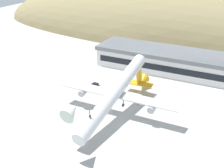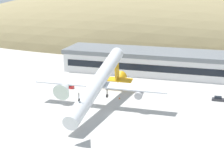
{
  "view_description": "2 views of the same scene",
  "coord_description": "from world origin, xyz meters",
  "px_view_note": "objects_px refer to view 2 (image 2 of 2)",
  "views": [
    {
      "loc": [
        33.57,
        -74.68,
        51.03
      ],
      "look_at": [
        -8.8,
        7.71,
        9.31
      ],
      "focal_mm": 50.0,
      "sensor_mm": 36.0,
      "label": 1
    },
    {
      "loc": [
        28.9,
        -96.14,
        39.08
      ],
      "look_at": [
        -3.27,
        9.3,
        6.47
      ],
      "focal_mm": 60.0,
      "sensor_mm": 36.0,
      "label": 2
    }
  ],
  "objects_px": {
    "cargo_airplane": "(99,83)",
    "service_car_1": "(69,86)",
    "service_car_0": "(218,99)",
    "terminal_building": "(182,62)",
    "traffic_cone_0": "(119,98)"
  },
  "relations": [
    {
      "from": "service_car_0",
      "to": "service_car_1",
      "type": "height_order",
      "value": "service_car_1"
    },
    {
      "from": "cargo_airplane",
      "to": "service_car_1",
      "type": "bearing_deg",
      "value": 136.28
    },
    {
      "from": "terminal_building",
      "to": "service_car_1",
      "type": "distance_m",
      "value": 46.72
    },
    {
      "from": "traffic_cone_0",
      "to": "service_car_1",
      "type": "bearing_deg",
      "value": 163.51
    },
    {
      "from": "cargo_airplane",
      "to": "service_car_1",
      "type": "distance_m",
      "value": 24.44
    },
    {
      "from": "service_car_1",
      "to": "traffic_cone_0",
      "type": "xyz_separation_m",
      "value": [
        20.44,
        -6.05,
        -0.4
      ]
    },
    {
      "from": "terminal_building",
      "to": "service_car_0",
      "type": "bearing_deg",
      "value": -61.63
    },
    {
      "from": "service_car_1",
      "to": "traffic_cone_0",
      "type": "relative_size",
      "value": 6.51
    },
    {
      "from": "terminal_building",
      "to": "traffic_cone_0",
      "type": "xyz_separation_m",
      "value": [
        -15.75,
        -35.23,
        -5.02
      ]
    },
    {
      "from": "service_car_0",
      "to": "traffic_cone_0",
      "type": "relative_size",
      "value": 7.16
    },
    {
      "from": "cargo_airplane",
      "to": "service_car_0",
      "type": "height_order",
      "value": "cargo_airplane"
    },
    {
      "from": "terminal_building",
      "to": "service_car_0",
      "type": "xyz_separation_m",
      "value": [
        15.07,
        -27.91,
        -4.7
      ]
    },
    {
      "from": "service_car_0",
      "to": "cargo_airplane",
      "type": "bearing_deg",
      "value": -153.15
    },
    {
      "from": "cargo_airplane",
      "to": "service_car_0",
      "type": "distance_m",
      "value": 39.24
    },
    {
      "from": "cargo_airplane",
      "to": "service_car_1",
      "type": "height_order",
      "value": "cargo_airplane"
    }
  ]
}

